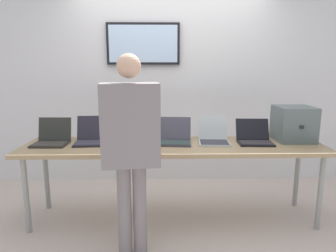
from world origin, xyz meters
The scene contains 11 objects.
ground centered at (0.00, 0.00, -0.02)m, with size 8.00×8.00×0.04m, color beige.
back_wall centered at (-0.01, 1.13, 1.31)m, with size 8.00×0.11×2.60m.
workbench centered at (0.00, 0.00, 0.74)m, with size 2.96×0.70×0.79m.
equipment_box centered at (1.25, 0.14, 0.97)m, with size 0.37×0.37×0.36m.
laptop_station_0 centered at (-1.21, 0.04, 0.85)m, with size 0.34×0.31×0.25m.
laptop_station_1 centered at (-0.83, 0.09, 0.85)m, with size 0.34×0.37×0.25m.
laptop_station_2 centered at (-0.42, 0.05, 0.85)m, with size 0.38×0.32×0.25m.
laptop_station_3 centered at (0.00, 0.08, 0.84)m, with size 0.37×0.39×0.24m.
laptop_station_4 centered at (0.41, 0.07, 0.85)m, with size 0.32×0.35×0.26m.
laptop_station_5 centered at (0.82, 0.05, 0.84)m, with size 0.35×0.33×0.23m.
person centered at (-0.36, -0.62, 0.99)m, with size 0.48×0.62×1.64m.
Camera 1 is at (-0.12, -2.89, 1.54)m, focal length 32.14 mm.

